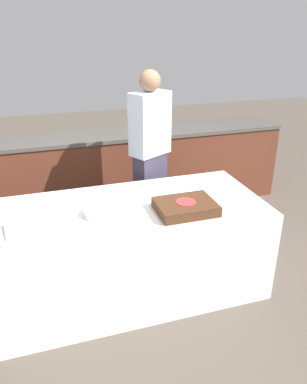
{
  "coord_description": "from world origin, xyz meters",
  "views": [
    {
      "loc": [
        -0.6,
        -2.5,
        2.06
      ],
      "look_at": [
        0.19,
        0.0,
        0.87
      ],
      "focal_mm": 35.0,
      "sensor_mm": 36.0,
      "label": 1
    }
  ],
  "objects": [
    {
      "name": "dining_table",
      "position": [
        0.0,
        0.0,
        0.38
      ],
      "size": [
        2.08,
        0.95,
        0.77
      ],
      "color": "silver",
      "rests_on": "ground_plane"
    },
    {
      "name": "back_counter",
      "position": [
        0.0,
        1.55,
        0.46
      ],
      "size": [
        4.4,
        0.58,
        0.92
      ],
      "color": "#5B2D1E",
      "rests_on": "ground_plane"
    },
    {
      "name": "side_plate_near_cake",
      "position": [
        0.38,
        0.13,
        0.77
      ],
      "size": [
        0.21,
        0.21,
        0.0
      ],
      "color": "white",
      "rests_on": "dining_table"
    },
    {
      "name": "person_cutting_cake",
      "position": [
        0.37,
        0.7,
        0.88
      ],
      "size": [
        0.41,
        0.35,
        1.69
      ],
      "rotation": [
        0.0,
        0.0,
        -2.65
      ],
      "color": "#383347",
      "rests_on": "ground_plane"
    },
    {
      "name": "plate_stack",
      "position": [
        -0.25,
        -0.06,
        0.79
      ],
      "size": [
        0.23,
        0.23,
        0.05
      ],
      "color": "white",
      "rests_on": "dining_table"
    },
    {
      "name": "cake",
      "position": [
        0.37,
        -0.2,
        0.81
      ],
      "size": [
        0.47,
        0.37,
        0.08
      ],
      "color": "#B7B2AD",
      "rests_on": "dining_table"
    },
    {
      "name": "ground_plane",
      "position": [
        0.0,
        0.0,
        0.0
      ],
      "size": [
        14.0,
        14.0,
        0.0
      ],
      "primitive_type": "plane",
      "color": "brown"
    },
    {
      "name": "wine_glass",
      "position": [
        -0.86,
        -0.37,
        0.89
      ],
      "size": [
        0.07,
        0.07,
        0.19
      ],
      "color": "white",
      "rests_on": "dining_table"
    }
  ]
}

